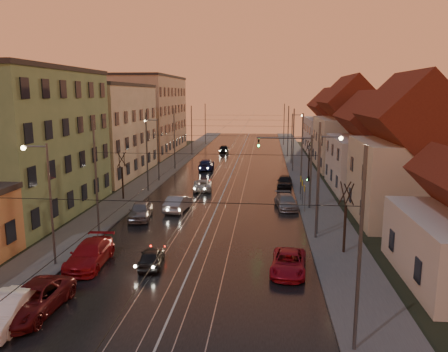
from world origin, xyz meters
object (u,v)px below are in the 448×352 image
(driving_car_3, at_px, (206,164))
(driving_car_0, at_px, (151,257))
(parked_left_0, at_px, (7,311))
(street_lamp_0, at_px, (46,193))
(driving_car_4, at_px, (224,149))
(street_lamp_1, at_px, (323,175))
(parked_right_0, at_px, (288,263))
(parked_left_1, at_px, (33,300))
(parked_left_3, at_px, (141,211))
(street_lamp_3, at_px, (294,133))
(parked_right_2, at_px, (285,181))
(street_lamp_2, at_px, (156,143))
(driving_car_2, at_px, (202,185))
(parked_right_1, at_px, (286,202))
(parked_left_2, at_px, (90,254))
(driving_car_1, at_px, (178,203))
(traffic_light_mast, at_px, (300,162))

(driving_car_3, bearing_deg, driving_car_0, 87.84)
(parked_left_0, bearing_deg, street_lamp_0, 95.77)
(street_lamp_0, height_order, driving_car_4, street_lamp_0)
(street_lamp_1, relative_size, parked_right_0, 1.75)
(driving_car_3, relative_size, parked_right_0, 1.17)
(driving_car_0, relative_size, driving_car_3, 0.67)
(street_lamp_0, xyz_separation_m, parked_left_1, (2.15, -6.09, -4.16))
(parked_left_3, bearing_deg, street_lamp_1, -19.30)
(street_lamp_3, xyz_separation_m, parked_left_1, (-16.06, -50.09, -4.16))
(street_lamp_1, height_order, parked_right_2, street_lamp_1)
(street_lamp_2, xyz_separation_m, parked_left_0, (1.50, -35.31, -4.14))
(street_lamp_2, distance_m, driving_car_0, 28.54)
(street_lamp_1, xyz_separation_m, driving_car_2, (-11.64, 15.40, -4.25))
(parked_right_1, bearing_deg, street_lamp_0, -141.70)
(street_lamp_2, distance_m, parked_left_2, 28.09)
(parked_right_2, bearing_deg, driving_car_3, 138.04)
(parked_left_1, distance_m, parked_right_0, 14.66)
(parked_left_0, height_order, parked_left_1, parked_left_0)
(street_lamp_2, height_order, driving_car_1, street_lamp_2)
(parked_left_0, xyz_separation_m, parked_left_1, (0.65, 1.21, -0.01))
(parked_left_0, bearing_deg, driving_car_1, 73.47)
(driving_car_0, distance_m, parked_left_1, 7.95)
(traffic_light_mast, relative_size, driving_car_0, 2.01)
(driving_car_1, distance_m, parked_right_2, 15.79)
(parked_left_3, bearing_deg, driving_car_4, 78.31)
(street_lamp_2, height_order, parked_right_0, street_lamp_2)
(street_lamp_1, xyz_separation_m, parked_left_3, (-15.46, 3.17, -4.11))
(parked_right_0, bearing_deg, driving_car_3, 110.71)
(street_lamp_1, height_order, driving_car_3, street_lamp_1)
(street_lamp_3, height_order, driving_car_2, street_lamp_3)
(driving_car_2, xyz_separation_m, parked_left_3, (-3.82, -12.23, 0.14))
(street_lamp_3, relative_size, driving_car_4, 1.79)
(parked_left_2, bearing_deg, parked_left_0, -100.18)
(street_lamp_1, xyz_separation_m, driving_car_3, (-13.10, 29.50, -4.11))
(driving_car_0, bearing_deg, street_lamp_3, -111.25)
(street_lamp_3, xyz_separation_m, parked_right_1, (-2.35, -27.84, -4.22))
(street_lamp_0, bearing_deg, driving_car_3, 82.24)
(traffic_light_mast, distance_m, parked_right_2, 10.73)
(parked_right_0, height_order, parked_right_2, parked_right_2)
(street_lamp_0, distance_m, parked_left_0, 8.53)
(driving_car_3, xyz_separation_m, parked_right_0, (10.19, -37.10, -0.14))
(driving_car_3, xyz_separation_m, parked_right_2, (11.01, -11.55, -0.05))
(driving_car_3, height_order, parked_left_0, driving_car_3)
(driving_car_1, xyz_separation_m, parked_right_1, (10.30, 1.95, -0.10))
(parked_left_2, bearing_deg, parked_right_2, 59.32)
(street_lamp_1, distance_m, street_lamp_3, 36.00)
(driving_car_1, bearing_deg, driving_car_4, -83.96)
(street_lamp_0, bearing_deg, traffic_light_mast, 43.10)
(street_lamp_1, distance_m, driving_car_1, 14.69)
(driving_car_2, bearing_deg, parked_left_2, 72.71)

